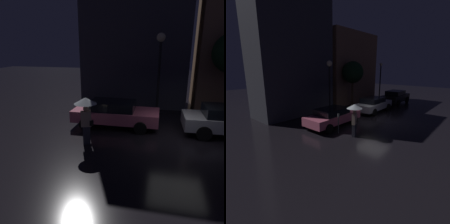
# 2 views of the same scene
# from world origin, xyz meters

# --- Properties ---
(ground_plane) EXTENTS (60.00, 60.00, 0.00)m
(ground_plane) POSITION_xyz_m (0.00, 0.00, 0.00)
(ground_plane) COLOR black
(building_facade_left) EXTENTS (6.98, 3.00, 9.89)m
(building_facade_left) POSITION_xyz_m (-2.83, 6.50, 4.95)
(building_facade_left) COLOR #3D3D47
(building_facade_left) RESTS_ON ground
(building_facade_right) EXTENTS (7.79, 3.00, 8.00)m
(building_facade_right) POSITION_xyz_m (5.10, 6.50, 4.00)
(building_facade_right) COLOR #8C664C
(building_facade_right) RESTS_ON ground
(parked_car_pink) EXTENTS (4.36, 1.95, 1.31)m
(parked_car_pink) POSITION_xyz_m (-3.17, 1.46, 0.70)
(parked_car_pink) COLOR #DB6684
(parked_car_pink) RESTS_ON ground
(parked_car_silver) EXTENTS (4.51, 1.94, 1.38)m
(parked_car_silver) POSITION_xyz_m (2.36, 1.34, 0.74)
(parked_car_silver) COLOR #B7B7BF
(parked_car_silver) RESTS_ON ground
(parked_car_black) EXTENTS (4.16, 2.00, 1.52)m
(parked_car_black) POSITION_xyz_m (7.58, 1.43, 0.81)
(parked_car_black) COLOR black
(parked_car_black) RESTS_ON ground
(pedestrian_with_umbrella) EXTENTS (0.93, 0.93, 2.02)m
(pedestrian_with_umbrella) POSITION_xyz_m (-3.89, -0.96, 1.54)
(pedestrian_with_umbrella) COLOR #383842
(pedestrian_with_umbrella) RESTS_ON ground
(parking_meter) EXTENTS (0.12, 0.10, 1.31)m
(parking_meter) POSITION_xyz_m (-4.12, 0.11, 0.81)
(parking_meter) COLOR #4C5154
(parking_meter) RESTS_ON ground
(street_lamp_near) EXTENTS (0.48, 0.48, 4.68)m
(street_lamp_near) POSITION_xyz_m (-1.10, 3.75, 3.46)
(street_lamp_near) COLOR black
(street_lamp_near) RESTS_ON ground
(street_lamp_far) EXTENTS (0.36, 0.36, 4.67)m
(street_lamp_far) POSITION_xyz_m (7.65, 3.57, 2.99)
(street_lamp_far) COLOR black
(street_lamp_far) RESTS_ON ground
(street_tree) EXTENTS (2.20, 2.20, 4.74)m
(street_tree) POSITION_xyz_m (2.73, 4.13, 3.62)
(street_tree) COLOR #473323
(street_tree) RESTS_ON ground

